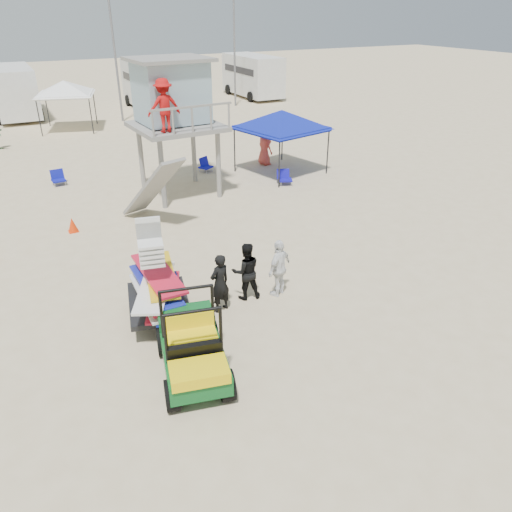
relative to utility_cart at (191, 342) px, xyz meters
name	(u,v)px	position (x,y,z in m)	size (l,w,h in m)	color
ground	(300,372)	(2.04, -0.96, -0.85)	(140.00, 140.00, 0.00)	beige
utility_cart	(191,342)	(0.00, 0.00, 0.00)	(1.70, 2.62, 1.84)	#0C531E
surf_trailer	(156,286)	(0.00, 2.33, 0.11)	(1.81, 2.72, 2.36)	black
man_left	(220,283)	(1.52, 2.03, -0.07)	(0.57, 0.37, 1.56)	black
man_mid	(246,271)	(2.37, 2.28, -0.07)	(0.76, 0.59, 1.57)	black
man_right	(279,268)	(3.22, 2.03, -0.06)	(0.93, 0.39, 1.59)	white
lifeguard_tower	(171,98)	(3.53, 10.91, 2.94)	(3.36, 3.36, 5.09)	gray
canopy_blue	(282,113)	(8.67, 11.39, 1.82)	(3.78, 3.78, 3.22)	black
canopy_white_c	(64,83)	(1.55, 24.92, 1.90)	(3.77, 3.77, 3.31)	black
cone_near	(72,225)	(-0.97, 8.84, -0.60)	(0.34, 0.34, 0.50)	red
beach_chair_a	(58,178)	(-0.67, 14.29, -0.54)	(0.58, 0.62, 0.64)	#0E1398
beach_chair_b	(205,165)	(5.65, 13.17, -0.54)	(0.72, 0.80, 0.64)	#0F10A3
beach_chair_c	(284,177)	(7.98, 9.86, -0.54)	(0.69, 0.75, 0.64)	#120FA3
rv_mid_left	(14,90)	(-0.97, 30.53, 0.95)	(2.65, 6.50, 3.25)	silver
rv_mid_right	(151,84)	(8.03, 29.03, 0.95)	(2.64, 7.00, 3.25)	silver
rv_far_right	(252,74)	(17.03, 30.53, 0.95)	(2.64, 6.60, 3.25)	silver
light_pole_left	(115,56)	(5.04, 26.04, 3.15)	(0.14, 0.14, 8.00)	slate
light_pole_right	(234,49)	(14.04, 27.54, 3.15)	(0.14, 0.14, 8.00)	slate
distant_beachgoers	(14,154)	(-2.10, 16.78, 0.06)	(16.79, 9.95, 1.85)	teal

